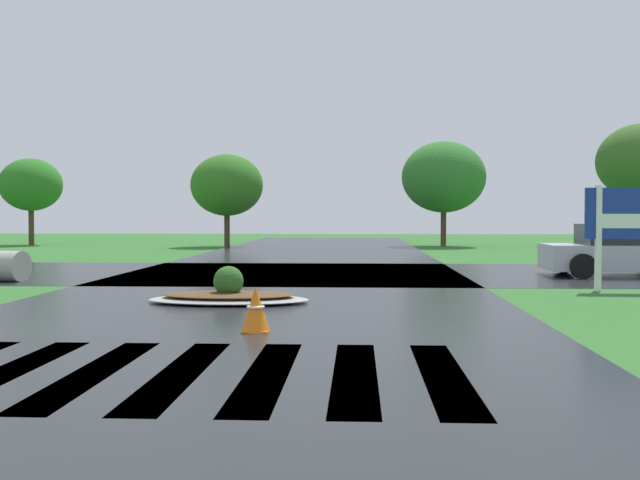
{
  "coord_description": "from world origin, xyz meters",
  "views": [
    {
      "loc": [
        1.83,
        -2.65,
        1.64
      ],
      "look_at": [
        1.22,
        9.54,
        1.23
      ],
      "focal_mm": 43.02,
      "sensor_mm": 36.0,
      "label": 1
    }
  ],
  "objects": [
    {
      "name": "traffic_cone",
      "position": [
        0.41,
        7.9,
        0.31
      ],
      "size": [
        0.41,
        0.41,
        0.64
      ],
      "color": "orange",
      "rests_on": "ground"
    },
    {
      "name": "crosswalk_stripes",
      "position": [
        0.0,
        5.12,
        0.0
      ],
      "size": [
        5.85,
        3.56,
        0.01
      ],
      "color": "white",
      "rests_on": "ground"
    },
    {
      "name": "asphalt_cross_road",
      "position": [
        0.0,
        18.49,
        0.0
      ],
      "size": [
        90.0,
        8.34,
        0.01
      ],
      "primitive_type": "cube",
      "color": "#232628",
      "rests_on": "ground"
    },
    {
      "name": "car_dark_suv",
      "position": [
        9.01,
        17.89,
        0.64
      ],
      "size": [
        4.57,
        2.22,
        1.37
      ],
      "rotation": [
        0.0,
        0.0,
        -0.02
      ],
      "color": "#B7B7BF",
      "rests_on": "ground"
    },
    {
      "name": "background_treeline",
      "position": [
        4.39,
        36.07,
        3.62
      ],
      "size": [
        34.99,
        4.98,
        6.09
      ],
      "color": "#4C3823",
      "rests_on": "ground"
    },
    {
      "name": "median_island",
      "position": [
        -0.56,
        11.36,
        0.14
      ],
      "size": [
        2.97,
        1.61,
        0.68
      ],
      "color": "#9E9B93",
      "rests_on": "ground"
    },
    {
      "name": "asphalt_roadway",
      "position": [
        0.0,
        10.0,
        0.0
      ],
      "size": [
        9.27,
        80.0,
        0.01
      ],
      "primitive_type": "cube",
      "color": "#232628",
      "rests_on": "ground"
    }
  ]
}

